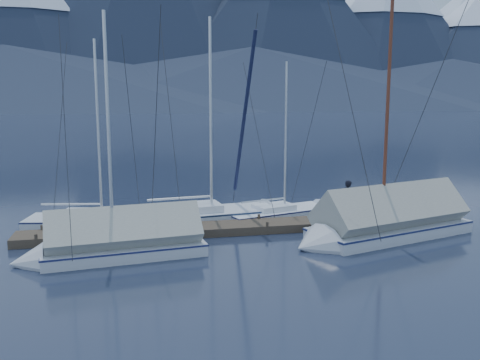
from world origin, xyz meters
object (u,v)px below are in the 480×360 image
sailboat_open_mid (222,215)px  sailboat_covered_far (109,245)px  sailboat_covered_near (379,225)px  sailboat_open_left (113,223)px  sailboat_open_right (292,213)px  person (348,199)px

sailboat_open_mid → sailboat_covered_far: 6.93m
sailboat_covered_near → sailboat_covered_far: 10.50m
sailboat_covered_near → sailboat_covered_far: sailboat_covered_near is taller
sailboat_open_left → sailboat_covered_far: bearing=-89.7°
sailboat_open_right → person: (1.90, -2.17, 1.02)m
sailboat_open_mid → sailboat_open_right: bearing=0.3°
sailboat_open_right → sailboat_covered_far: bearing=-149.6°
sailboat_open_right → sailboat_open_mid: bearing=-179.7°
sailboat_open_left → sailboat_open_mid: (4.95, 0.27, 0.02)m
sailboat_open_right → sailboat_covered_near: sailboat_covered_near is taller
sailboat_open_mid → sailboat_open_right: 3.38m
sailboat_open_left → sailboat_covered_near: 11.34m
sailboat_open_left → person: 10.45m
sailboat_covered_far → sailboat_open_mid: bearing=44.6°
sailboat_covered_far → person: bearing=14.9°
sailboat_open_mid → sailboat_covered_near: (5.57, -4.51, 0.35)m
sailboat_open_mid → sailboat_open_right: size_ratio=1.26×
sailboat_open_left → sailboat_covered_far: size_ratio=0.95×
sailboat_open_left → sailboat_covered_near: (10.52, -4.24, 0.37)m
sailboat_open_right → sailboat_covered_near: size_ratio=0.76×
sailboat_open_left → sailboat_covered_near: bearing=-22.0°
sailboat_covered_far → person: 10.59m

